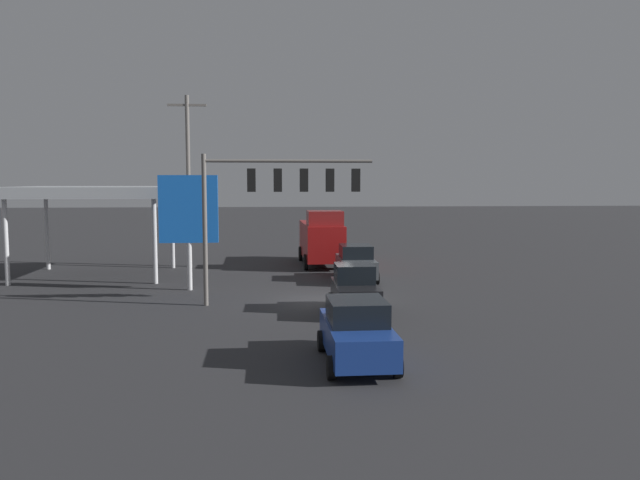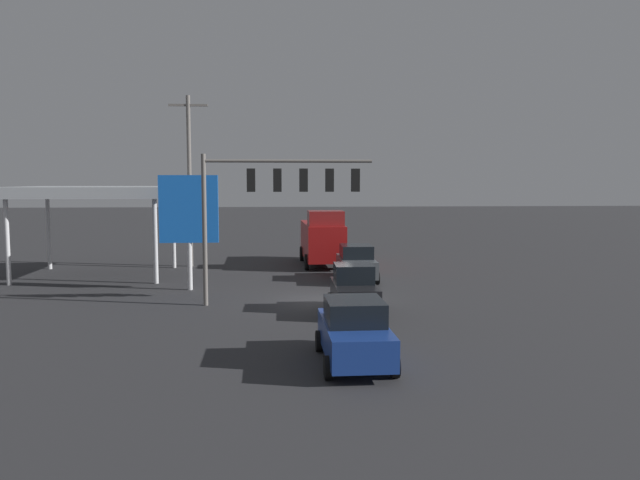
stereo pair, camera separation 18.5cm
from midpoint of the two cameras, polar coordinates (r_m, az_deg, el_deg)
The scene contains 9 objects.
ground_plane at distance 28.33m, azimuth 0.48°, elevation -5.55°, with size 200.00×200.00×0.00m, color #2D2D30.
traffic_signal_assembly at distance 27.03m, azimuth -3.73°, elevation 4.59°, with size 7.34×0.43×6.55m.
utility_pole at distance 39.90m, azimuth -11.72°, elevation 5.64°, with size 2.40×0.26×10.64m.
gas_station_canopy at distance 37.36m, azimuth -19.62°, elevation 4.06°, with size 8.72×7.17×5.07m.
price_sign at distance 31.26m, azimuth -11.75°, elevation 2.53°, with size 2.88×0.27×5.67m.
sedan_far at distance 18.66m, azimuth 3.45°, elevation -8.39°, with size 2.11×4.42×1.93m.
hatchback_crossing at distance 25.72m, azimuth 3.35°, elevation -4.55°, with size 2.00×3.82×1.97m.
delivery_truck at distance 39.79m, azimuth 0.35°, elevation 0.11°, with size 2.69×6.85×3.58m.
sedan_waiting at distance 33.91m, azimuth 3.49°, elevation -2.10°, with size 2.08×4.41×1.93m.
Camera 2 is at (2.16, 27.73, 5.42)m, focal length 35.00 mm.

